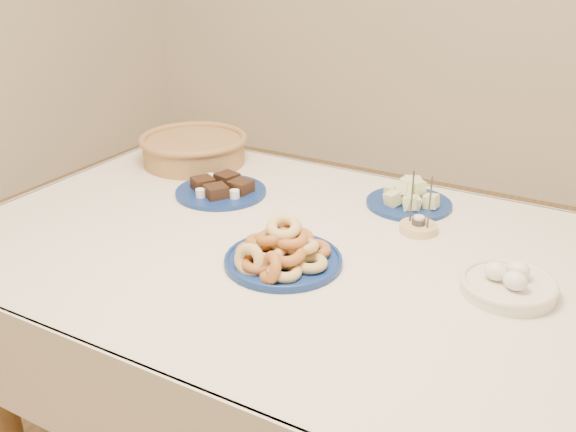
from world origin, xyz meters
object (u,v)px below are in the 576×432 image
at_px(brownie_plate, 221,189).
at_px(dining_table, 298,283).
at_px(donut_platter, 282,252).
at_px(candle_holder, 418,227).
at_px(wicker_basket, 194,148).
at_px(egg_bowl, 508,284).
at_px(melon_plate, 408,199).

bearing_deg(brownie_plate, dining_table, -26.72).
height_order(donut_platter, candle_holder, candle_holder).
height_order(dining_table, wicker_basket, wicker_basket).
height_order(donut_platter, brownie_plate, donut_platter).
bearing_deg(wicker_basket, dining_table, -31.39).
xyz_separation_m(dining_table, candle_holder, (0.23, 0.22, 0.12)).
distance_m(donut_platter, egg_bowl, 0.50).
distance_m(brownie_plate, candle_holder, 0.59).
bearing_deg(melon_plate, brownie_plate, -159.63).
relative_size(donut_platter, candle_holder, 2.13).
xyz_separation_m(dining_table, melon_plate, (0.15, 0.37, 0.13)).
relative_size(melon_plate, brownie_plate, 0.89).
relative_size(melon_plate, wicker_basket, 0.69).
bearing_deg(brownie_plate, donut_platter, -37.38).
distance_m(dining_table, melon_plate, 0.41).
bearing_deg(wicker_basket, donut_platter, -37.50).
xyz_separation_m(brownie_plate, candle_holder, (0.58, 0.04, 0.00)).
relative_size(dining_table, donut_platter, 5.06).
distance_m(melon_plate, egg_bowl, 0.48).
xyz_separation_m(donut_platter, egg_bowl, (0.48, 0.13, -0.01)).
bearing_deg(candle_holder, melon_plate, 118.84).
distance_m(wicker_basket, candle_holder, 0.83).
bearing_deg(donut_platter, brownie_plate, 142.62).
height_order(dining_table, candle_holder, candle_holder).
distance_m(dining_table, donut_platter, 0.17).
height_order(melon_plate, candle_holder, candle_holder).
xyz_separation_m(melon_plate, candle_holder, (0.08, -0.15, -0.01)).
bearing_deg(wicker_basket, candle_holder, -9.66).
bearing_deg(dining_table, melon_plate, 67.93).
height_order(wicker_basket, egg_bowl, wicker_basket).
xyz_separation_m(brownie_plate, wicker_basket, (-0.23, 0.18, 0.04)).
bearing_deg(wicker_basket, egg_bowl, -17.04).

